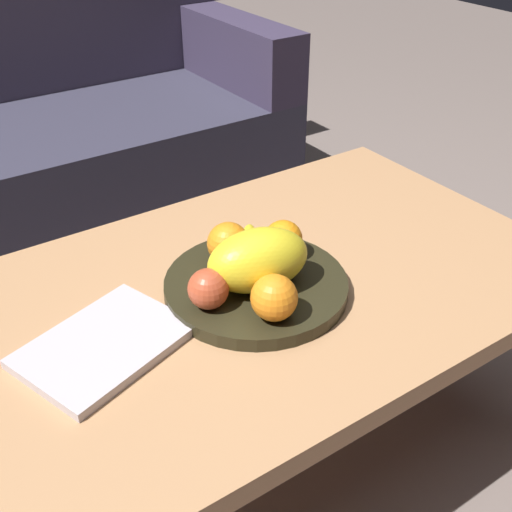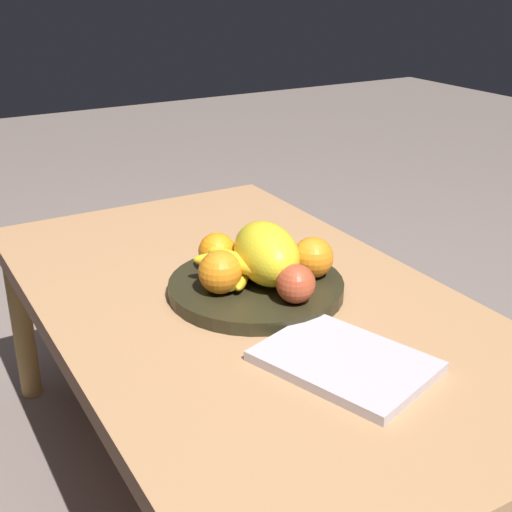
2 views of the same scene
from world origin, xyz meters
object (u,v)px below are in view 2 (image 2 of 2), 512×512
Objects in this scene: coffee_table at (248,318)px; banana_bunch at (238,268)px; orange_left at (220,272)px; orange_front at (217,251)px; orange_right at (313,257)px; fruit_bowl at (256,287)px; magazine at (345,361)px; apple_front at (296,284)px; melon_large_front at (267,253)px.

coffee_table is 0.10m from banana_bunch.
orange_left is at bearing 88.70° from coffee_table.
orange_front reaches higher than banana_bunch.
coffee_table is 0.16m from orange_right.
fruit_bowl is 1.29× the size of magazine.
fruit_bowl is 0.12m from apple_front.
orange_left is 0.18m from orange_right.
melon_large_front reaches higher than fruit_bowl.
orange_front is at bearing 15.68° from apple_front.
banana_bunch is (0.01, 0.03, 0.04)m from fruit_bowl.
apple_front is at bearing -136.50° from orange_left.
apple_front is 0.27× the size of magazine.
apple_front reaches higher than fruit_bowl.
orange_left reaches higher than banana_bunch.
magazine is (-0.37, -0.03, -0.05)m from orange_front.
orange_right is at bearing -107.16° from melon_large_front.
apple_front is at bearing -170.71° from fruit_bowl.
orange_front reaches higher than magazine.
melon_large_front is (-0.00, -0.04, 0.12)m from coffee_table.
orange_front reaches higher than fruit_bowl.
fruit_bowl is (0.01, -0.02, 0.06)m from coffee_table.
banana_bunch reaches higher than coffee_table.
coffee_table is 0.12m from orange_left.
apple_front is 0.19m from magazine.
apple_front is at bearing 130.29° from orange_right.
magazine is at bearing -165.89° from orange_left.
melon_large_front is at bearing 0.00° from apple_front.
coffee_table is 0.14m from orange_front.
orange_front is at bearing 29.90° from melon_large_front.
melon_large_front reaches higher than orange_front.
coffee_table is 0.28m from magazine.
orange_right reaches higher than fruit_bowl.
fruit_bowl is at bearing 71.30° from orange_right.
orange_left is 0.14m from apple_front.
orange_left reaches higher than coffee_table.
coffee_table is at bearing -91.30° from orange_left.
orange_right is 0.31× the size of magazine.
coffee_table is 7.58× the size of banana_bunch.
orange_front is 0.29× the size of magazine.
orange_left is at bearing 81.08° from orange_right.
fruit_bowl is 0.07m from melon_large_front.
orange_left is at bearing 155.77° from orange_front.
fruit_bowl is 0.28m from magazine.
magazine reaches higher than coffee_table.
fruit_bowl is 4.72× the size of apple_front.
apple_front reaches higher than magazine.
apple_front is (-0.10, -0.00, -0.02)m from melon_large_front.
melon_large_front is at bearing -91.12° from coffee_table.
fruit_bowl reaches higher than coffee_table.
magazine is (-0.18, 0.02, -0.05)m from apple_front.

